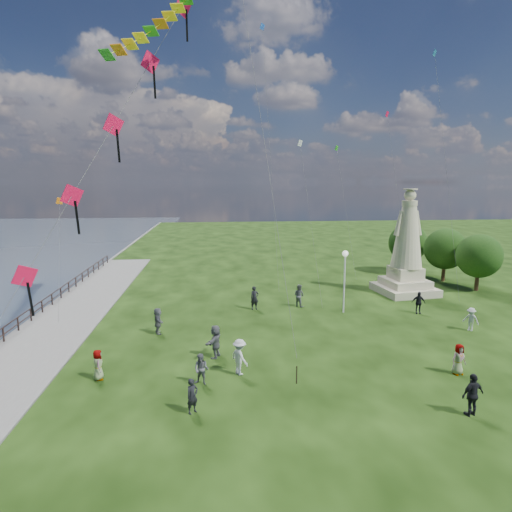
{
  "coord_description": "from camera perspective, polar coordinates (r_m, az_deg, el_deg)",
  "views": [
    {
      "loc": [
        -3.38,
        -16.24,
        9.71
      ],
      "look_at": [
        -1.0,
        8.0,
        5.5
      ],
      "focal_mm": 30.0,
      "sensor_mm": 36.0,
      "label": 1
    }
  ],
  "objects": [
    {
      "name": "waterfront",
      "position": [
        29.54,
        -29.45,
        -10.83
      ],
      "size": [
        200.0,
        200.0,
        1.51
      ],
      "color": "#2D3744",
      "rests_on": "ground"
    },
    {
      "name": "statue",
      "position": [
        39.64,
        19.43,
        0.18
      ],
      "size": [
        5.05,
        5.05,
        9.18
      ],
      "rotation": [
        0.0,
        0.0,
        0.13
      ],
      "color": "beige",
      "rests_on": "ground"
    },
    {
      "name": "lamppost",
      "position": [
        32.44,
        11.76,
        -1.6
      ],
      "size": [
        0.44,
        0.44,
        4.73
      ],
      "color": "silver",
      "rests_on": "ground"
    },
    {
      "name": "tree_row",
      "position": [
        45.94,
        23.42,
        0.91
      ],
      "size": [
        6.94,
        11.97,
        5.34
      ],
      "color": "#382314",
      "rests_on": "ground"
    },
    {
      "name": "person_0",
      "position": [
        19.26,
        -8.49,
        -17.98
      ],
      "size": [
        0.66,
        0.64,
        1.53
      ],
      "primitive_type": "imported",
      "rotation": [
        0.0,
        0.0,
        0.7
      ],
      "color": "black",
      "rests_on": "ground"
    },
    {
      "name": "person_1",
      "position": [
        21.58,
        -7.3,
        -14.75
      ],
      "size": [
        0.87,
        0.71,
        1.54
      ],
      "primitive_type": "imported",
      "rotation": [
        0.0,
        0.0,
        -0.39
      ],
      "color": "#595960",
      "rests_on": "ground"
    },
    {
      "name": "person_2",
      "position": [
        22.39,
        -2.2,
        -13.29
      ],
      "size": [
        1.17,
        1.34,
        1.86
      ],
      "primitive_type": "imported",
      "rotation": [
        0.0,
        0.0,
        2.14
      ],
      "color": "silver",
      "rests_on": "ground"
    },
    {
      "name": "person_3",
      "position": [
        20.89,
        26.92,
        -16.16
      ],
      "size": [
        1.2,
        0.81,
        1.86
      ],
      "primitive_type": "imported",
      "rotation": [
        0.0,
        0.0,
        3.39
      ],
      "color": "black",
      "rests_on": "ground"
    },
    {
      "name": "person_4",
      "position": [
        24.69,
        25.39,
        -12.33
      ],
      "size": [
        0.86,
        0.62,
        1.61
      ],
      "primitive_type": "imported",
      "rotation": [
        0.0,
        0.0,
        0.19
      ],
      "color": "#595960",
      "rests_on": "ground"
    },
    {
      "name": "person_5",
      "position": [
        28.73,
        -12.95,
        -8.4
      ],
      "size": [
        1.05,
        1.71,
        1.71
      ],
      "primitive_type": "imported",
      "rotation": [
        0.0,
        0.0,
        1.82
      ],
      "color": "#595960",
      "rests_on": "ground"
    },
    {
      "name": "person_6",
      "position": [
        33.08,
        -0.2,
        -5.62
      ],
      "size": [
        0.77,
        0.62,
        1.83
      ],
      "primitive_type": "imported",
      "rotation": [
        0.0,
        0.0,
        0.3
      ],
      "color": "black",
      "rests_on": "ground"
    },
    {
      "name": "person_7",
      "position": [
        34.04,
        5.76,
        -5.26
      ],
      "size": [
        0.99,
        1.0,
        1.79
      ],
      "primitive_type": "imported",
      "rotation": [
        0.0,
        0.0,
        2.32
      ],
      "color": "#595960",
      "rests_on": "ground"
    },
    {
      "name": "person_8",
      "position": [
        31.89,
        26.74,
        -7.54
      ],
      "size": [
        1.03,
        1.11,
        1.56
      ],
      "primitive_type": "imported",
      "rotation": [
        0.0,
        0.0,
        -0.9
      ],
      "color": "silver",
      "rests_on": "ground"
    },
    {
      "name": "person_9",
      "position": [
        34.33,
        20.84,
        -5.83
      ],
      "size": [
        1.07,
        0.72,
        1.67
      ],
      "primitive_type": "imported",
      "rotation": [
        0.0,
        0.0,
        -0.24
      ],
      "color": "black",
      "rests_on": "ground"
    },
    {
      "name": "person_10",
      "position": [
        23.25,
        -20.32,
        -13.45
      ],
      "size": [
        0.67,
        0.86,
        1.54
      ],
      "primitive_type": "imported",
      "rotation": [
        0.0,
        0.0,
        1.88
      ],
      "color": "#595960",
      "rests_on": "ground"
    },
    {
      "name": "person_11",
      "position": [
        24.48,
        -5.43,
        -11.25
      ],
      "size": [
        1.35,
        1.89,
        1.87
      ],
      "primitive_type": "imported",
      "rotation": [
        0.0,
        0.0,
        4.32
      ],
      "color": "#595960",
      "rests_on": "ground"
    },
    {
      "name": "red_kite_train",
      "position": [
        21.45,
        -18.87,
        15.03
      ],
      "size": [
        9.16,
        9.35,
        19.2
      ],
      "color": "black",
      "rests_on": "ground"
    },
    {
      "name": "small_kites",
      "position": [
        40.01,
        7.73,
        14.48
      ],
      "size": [
        32.09,
        16.24,
        23.95
      ],
      "color": "silver",
      "rests_on": "ground"
    }
  ]
}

